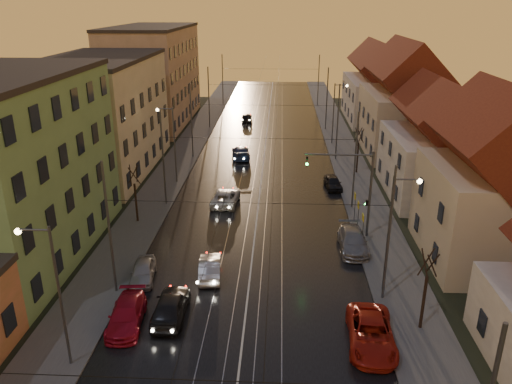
% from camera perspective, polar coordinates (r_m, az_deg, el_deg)
% --- Properties ---
extents(road, '(16.00, 120.00, 0.04)m').
position_cam_1_polar(road, '(61.25, 0.93, 4.12)').
color(road, black).
rests_on(road, ground).
extents(sidewalk_left, '(4.00, 120.00, 0.15)m').
position_cam_1_polar(sidewalk_left, '(62.35, -8.32, 4.26)').
color(sidewalk_left, '#4C4C4C').
rests_on(sidewalk_left, ground).
extents(sidewalk_right, '(4.00, 120.00, 0.15)m').
position_cam_1_polar(sidewalk_right, '(61.74, 10.27, 3.97)').
color(sidewalk_right, '#4C4C4C').
rests_on(sidewalk_right, ground).
extents(tram_rail_0, '(0.06, 120.00, 0.03)m').
position_cam_1_polar(tram_rail_0, '(61.35, -1.13, 4.18)').
color(tram_rail_0, gray).
rests_on(tram_rail_0, road).
extents(tram_rail_1, '(0.06, 120.00, 0.03)m').
position_cam_1_polar(tram_rail_1, '(61.27, 0.21, 4.16)').
color(tram_rail_1, gray).
rests_on(tram_rail_1, road).
extents(tram_rail_2, '(0.06, 120.00, 0.03)m').
position_cam_1_polar(tram_rail_2, '(61.22, 1.65, 4.14)').
color(tram_rail_2, gray).
rests_on(tram_rail_2, road).
extents(tram_rail_3, '(0.06, 120.00, 0.03)m').
position_cam_1_polar(tram_rail_3, '(61.22, 2.99, 4.12)').
color(tram_rail_3, gray).
rests_on(tram_rail_3, road).
extents(apartment_left_1, '(10.00, 18.00, 13.00)m').
position_cam_1_polar(apartment_left_1, '(39.57, -26.70, 2.10)').
color(apartment_left_1, '#67935E').
rests_on(apartment_left_1, ground).
extents(apartment_left_2, '(10.00, 20.00, 12.00)m').
position_cam_1_polar(apartment_left_2, '(57.28, -17.22, 8.18)').
color(apartment_left_2, '#BEB793').
rests_on(apartment_left_2, ground).
extents(apartment_left_3, '(10.00, 24.00, 14.00)m').
position_cam_1_polar(apartment_left_3, '(79.74, -11.57, 12.80)').
color(apartment_left_3, '#967960').
rests_on(apartment_left_3, ground).
extents(house_right_1, '(8.67, 10.20, 10.80)m').
position_cam_1_polar(house_right_1, '(38.84, 25.53, 0.32)').
color(house_right_1, beige).
rests_on(house_right_1, ground).
extents(house_right_2, '(9.18, 12.24, 9.20)m').
position_cam_1_polar(house_right_2, '(50.71, 20.11, 4.66)').
color(house_right_2, beige).
rests_on(house_right_2, ground).
extents(house_right_3, '(9.18, 14.28, 11.50)m').
position_cam_1_polar(house_right_3, '(64.54, 16.54, 9.43)').
color(house_right_3, beige).
rests_on(house_right_3, ground).
extents(house_right_4, '(9.18, 16.32, 10.00)m').
position_cam_1_polar(house_right_4, '(82.00, 13.68, 11.47)').
color(house_right_4, beige).
rests_on(house_right_4, ground).
extents(catenary_pole_l_1, '(0.16, 0.16, 9.00)m').
position_cam_1_polar(catenary_pole_l_1, '(32.37, -16.41, -4.19)').
color(catenary_pole_l_1, '#595B60').
rests_on(catenary_pole_l_1, ground).
extents(catenary_pole_r_1, '(0.16, 0.16, 9.00)m').
position_cam_1_polar(catenary_pole_r_1, '(31.35, 14.95, -4.88)').
color(catenary_pole_r_1, '#595B60').
rests_on(catenary_pole_r_1, ground).
extents(catenary_pole_l_2, '(0.16, 0.16, 9.00)m').
position_cam_1_polar(catenary_pole_l_2, '(45.83, -10.56, 3.76)').
color(catenary_pole_l_2, '#595B60').
rests_on(catenary_pole_l_2, ground).
extents(catenary_pole_r_2, '(0.16, 0.16, 9.00)m').
position_cam_1_polar(catenary_pole_r_2, '(45.12, 11.26, 3.44)').
color(catenary_pole_r_2, '#595B60').
rests_on(catenary_pole_r_2, ground).
extents(catenary_pole_l_3, '(0.16, 0.16, 9.00)m').
position_cam_1_polar(catenary_pole_l_3, '(60.03, -7.39, 8.02)').
color(catenary_pole_l_3, '#595B60').
rests_on(catenary_pole_l_3, ground).
extents(catenary_pole_r_3, '(0.16, 0.16, 9.00)m').
position_cam_1_polar(catenary_pole_r_3, '(59.48, 9.31, 7.80)').
color(catenary_pole_r_3, '#595B60').
rests_on(catenary_pole_r_3, ground).
extents(catenary_pole_l_4, '(0.16, 0.16, 9.00)m').
position_cam_1_polar(catenary_pole_l_4, '(74.54, -5.41, 10.63)').
color(catenary_pole_l_4, '#595B60').
rests_on(catenary_pole_l_4, ground).
extents(catenary_pole_r_4, '(0.16, 0.16, 9.00)m').
position_cam_1_polar(catenary_pole_r_4, '(74.10, 8.10, 10.45)').
color(catenary_pole_r_4, '#595B60').
rests_on(catenary_pole_r_4, ground).
extents(catenary_pole_l_5, '(0.16, 0.16, 9.00)m').
position_cam_1_polar(catenary_pole_l_5, '(92.15, -3.84, 12.66)').
color(catenary_pole_l_5, '#595B60').
rests_on(catenary_pole_l_5, ground).
extents(catenary_pole_r_5, '(0.16, 0.16, 9.00)m').
position_cam_1_polar(catenary_pole_r_5, '(91.80, 7.15, 12.51)').
color(catenary_pole_r_5, '#595B60').
rests_on(catenary_pole_r_5, ground).
extents(street_lamp_0, '(1.75, 0.32, 8.00)m').
position_cam_1_polar(street_lamp_0, '(26.68, -22.28, -9.72)').
color(street_lamp_0, '#595B60').
rests_on(street_lamp_0, ground).
extents(street_lamp_1, '(1.75, 0.32, 8.00)m').
position_cam_1_polar(street_lamp_1, '(32.19, 15.54, -3.49)').
color(street_lamp_1, '#595B60').
rests_on(street_lamp_1, ground).
extents(street_lamp_2, '(1.75, 0.32, 8.00)m').
position_cam_1_polar(street_lamp_2, '(51.46, -9.67, 6.16)').
color(street_lamp_2, '#595B60').
rests_on(street_lamp_2, ground).
extents(street_lamp_3, '(1.75, 0.32, 8.00)m').
position_cam_1_polar(street_lamp_3, '(66.26, 9.14, 9.50)').
color(street_lamp_3, '#595B60').
rests_on(street_lamp_3, ground).
extents(traffic_light_mast, '(5.30, 0.32, 7.20)m').
position_cam_1_polar(traffic_light_mast, '(39.37, 11.57, 0.96)').
color(traffic_light_mast, '#595B60').
rests_on(traffic_light_mast, ground).
extents(bare_tree_0, '(1.09, 1.09, 5.11)m').
position_cam_1_polar(bare_tree_0, '(43.24, -13.61, -0.37)').
color(bare_tree_0, black).
rests_on(bare_tree_0, ground).
extents(bare_tree_1, '(1.09, 1.09, 5.11)m').
position_cam_1_polar(bare_tree_1, '(30.14, 18.74, -10.80)').
color(bare_tree_1, black).
rests_on(bare_tree_1, ground).
extents(bare_tree_2, '(1.09, 1.09, 5.11)m').
position_cam_1_polar(bare_tree_2, '(55.43, 11.58, 4.53)').
color(bare_tree_2, black).
rests_on(bare_tree_2, ground).
extents(driving_car_0, '(1.91, 4.66, 1.58)m').
position_cam_1_polar(driving_car_0, '(30.95, -9.73, -12.70)').
color(driving_car_0, black).
rests_on(driving_car_0, ground).
extents(driving_car_1, '(1.87, 4.23, 1.35)m').
position_cam_1_polar(driving_car_1, '(34.82, -5.31, -8.57)').
color(driving_car_1, '#AAAAB0').
rests_on(driving_car_1, ground).
extents(driving_car_2, '(2.58, 5.00, 1.35)m').
position_cam_1_polar(driving_car_2, '(46.58, -3.50, -0.62)').
color(driving_car_2, '#B5B5B5').
rests_on(driving_car_2, ground).
extents(driving_car_3, '(2.68, 5.24, 1.46)m').
position_cam_1_polar(driving_car_3, '(60.35, -1.75, 4.56)').
color(driving_car_3, '#1A294E').
rests_on(driving_car_3, ground).
extents(driving_car_4, '(1.74, 3.94, 1.32)m').
position_cam_1_polar(driving_car_4, '(79.34, -1.07, 8.52)').
color(driving_car_4, black).
rests_on(driving_car_4, ground).
extents(parked_left_2, '(2.32, 4.79, 1.34)m').
position_cam_1_polar(parked_left_2, '(30.92, -14.58, -13.44)').
color(parked_left_2, '#AD1126').
rests_on(parked_left_2, ground).
extents(parked_left_3, '(1.99, 3.97, 1.30)m').
position_cam_1_polar(parked_left_3, '(35.14, -12.78, -8.80)').
color(parked_left_3, '#A5A6AB').
rests_on(parked_left_3, ground).
extents(parked_right_0, '(2.77, 5.49, 1.49)m').
position_cam_1_polar(parked_right_0, '(29.15, 13.02, -15.46)').
color(parked_right_0, '#AB1C11').
rests_on(parked_right_0, ground).
extents(parked_right_1, '(2.07, 5.04, 1.46)m').
position_cam_1_polar(parked_right_1, '(38.84, 11.03, -5.50)').
color(parked_right_1, gray).
rests_on(parked_right_1, ground).
extents(parked_right_2, '(1.89, 3.82, 1.25)m').
position_cam_1_polar(parked_right_2, '(51.01, 8.79, 1.06)').
color(parked_right_2, black).
rests_on(parked_right_2, ground).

